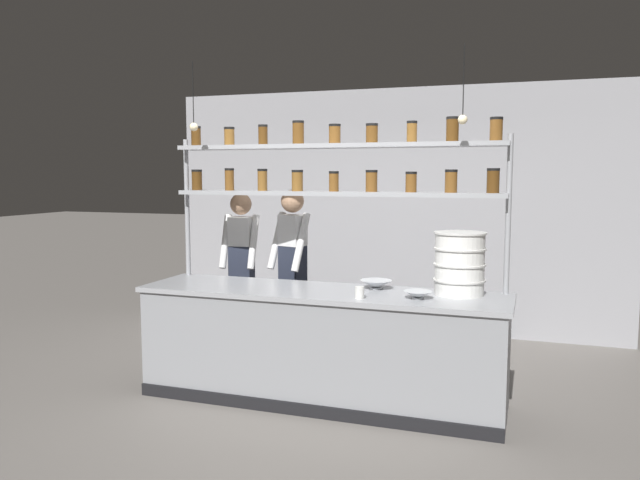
# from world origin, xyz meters

# --- Properties ---
(ground_plane) EXTENTS (40.00, 40.00, 0.00)m
(ground_plane) POSITION_xyz_m (0.00, 0.00, 0.00)
(ground_plane) COLOR slate
(back_wall) EXTENTS (5.39, 0.12, 2.84)m
(back_wall) POSITION_xyz_m (0.00, 2.55, 1.42)
(back_wall) COLOR #939399
(back_wall) RESTS_ON ground_plane
(prep_counter) EXTENTS (2.99, 0.76, 0.92)m
(prep_counter) POSITION_xyz_m (0.00, -0.00, 0.46)
(prep_counter) COLOR gray
(prep_counter) RESTS_ON ground_plane
(spice_shelf_unit) EXTENTS (2.88, 0.28, 2.30)m
(spice_shelf_unit) POSITION_xyz_m (0.02, 0.33, 1.85)
(spice_shelf_unit) COLOR #999BA0
(spice_shelf_unit) RESTS_ON ground_plane
(chef_left) EXTENTS (0.38, 0.31, 1.66)m
(chef_left) POSITION_xyz_m (-1.11, 0.83, 0.96)
(chef_left) COLOR black
(chef_left) RESTS_ON ground_plane
(chef_center) EXTENTS (0.42, 0.35, 1.71)m
(chef_center) POSITION_xyz_m (-0.54, 0.73, 0.99)
(chef_center) COLOR black
(chef_center) RESTS_ON ground_plane
(container_stack) EXTENTS (0.40, 0.40, 0.49)m
(container_stack) POSITION_xyz_m (1.07, 0.18, 1.16)
(container_stack) COLOR white
(container_stack) RESTS_ON prep_counter
(prep_bowl_near_left) EXTENTS (0.22, 0.22, 0.06)m
(prep_bowl_near_left) POSITION_xyz_m (0.80, -0.10, 0.95)
(prep_bowl_near_left) COLOR silver
(prep_bowl_near_left) RESTS_ON prep_counter
(prep_bowl_center_front) EXTENTS (0.26, 0.26, 0.07)m
(prep_bowl_center_front) POSITION_xyz_m (0.41, 0.20, 0.95)
(prep_bowl_center_front) COLOR silver
(prep_bowl_center_front) RESTS_ON prep_counter
(serving_cup_front) EXTENTS (0.07, 0.07, 0.09)m
(serving_cup_front) POSITION_xyz_m (0.38, -0.23, 0.97)
(serving_cup_front) COLOR silver
(serving_cup_front) RESTS_ON prep_counter
(pendant_light_row) EXTENTS (2.30, 0.07, 0.57)m
(pendant_light_row) POSITION_xyz_m (-0.02, 0.00, 2.27)
(pendant_light_row) COLOR black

